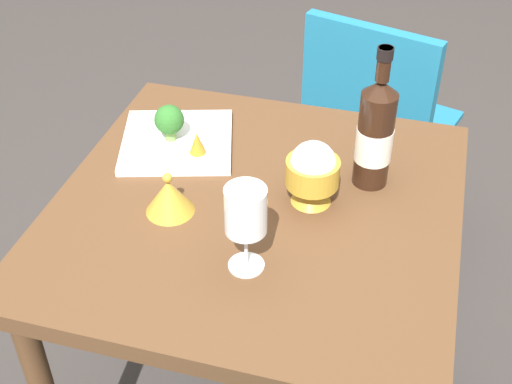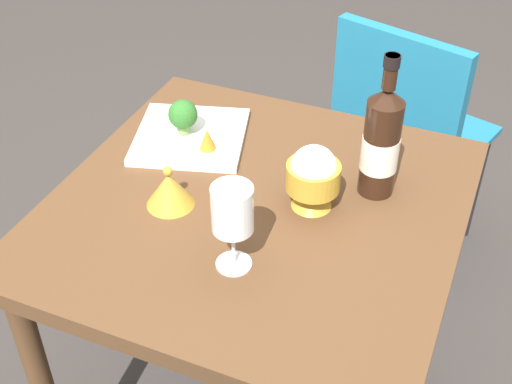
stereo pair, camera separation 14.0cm
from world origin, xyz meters
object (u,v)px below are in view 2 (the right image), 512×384
at_px(chair_near_window, 404,125).
at_px(rice_bowl, 313,176).
at_px(broccoli_floret, 183,115).
at_px(wine_glass, 232,211).
at_px(carrot_garnish_left, 207,139).
at_px(rice_bowl_lid, 169,189).
at_px(serving_plate, 190,136).
at_px(wine_bottle, 381,142).

xyz_separation_m(chair_near_window, rice_bowl, (0.05, 0.73, 0.29)).
bearing_deg(broccoli_floret, rice_bowl, 161.74).
bearing_deg(broccoli_floret, wine_glass, 129.45).
bearing_deg(carrot_garnish_left, broccoli_floret, -24.36).
bearing_deg(rice_bowl_lid, serving_plate, -72.68).
relative_size(wine_bottle, wine_glass, 1.76).
bearing_deg(chair_near_window, broccoli_floret, -107.39).
relative_size(rice_bowl, rice_bowl_lid, 1.42).
distance_m(chair_near_window, broccoli_floret, 0.79).
distance_m(wine_glass, rice_bowl_lid, 0.24).
relative_size(rice_bowl, broccoli_floret, 1.65).
bearing_deg(wine_glass, rice_bowl_lid, -30.30).
xyz_separation_m(rice_bowl_lid, serving_plate, (0.07, -0.23, -0.03)).
relative_size(wine_glass, carrot_garnish_left, 3.46).
distance_m(rice_bowl, rice_bowl_lid, 0.29).
relative_size(wine_bottle, serving_plate, 1.01).
distance_m(wine_glass, rice_bowl, 0.24).
relative_size(wine_glass, serving_plate, 0.58).
distance_m(chair_near_window, rice_bowl_lid, 0.93).
bearing_deg(serving_plate, carrot_garnish_left, 148.39).
xyz_separation_m(wine_glass, carrot_garnish_left, (0.20, -0.30, -0.09)).
bearing_deg(rice_bowl, wine_glass, 71.22).
bearing_deg(wine_glass, wine_bottle, -119.60).
xyz_separation_m(wine_bottle, serving_plate, (0.45, -0.02, -0.11)).
relative_size(chair_near_window, broccoli_floret, 9.91).
distance_m(rice_bowl_lid, broccoli_floret, 0.24).
xyz_separation_m(wine_glass, rice_bowl_lid, (0.19, -0.11, -0.09)).
distance_m(wine_bottle, carrot_garnish_left, 0.39).
height_order(wine_bottle, rice_bowl_lid, wine_bottle).
distance_m(wine_bottle, rice_bowl, 0.15).
bearing_deg(chair_near_window, serving_plate, -106.74).
relative_size(wine_glass, rice_bowl_lid, 1.79).
bearing_deg(chair_near_window, wine_bottle, -68.72).
xyz_separation_m(rice_bowl, rice_bowl_lid, (0.27, 0.11, -0.04)).
bearing_deg(broccoli_floret, wine_bottle, 177.90).
height_order(wine_bottle, broccoli_floret, wine_bottle).
height_order(rice_bowl_lid, carrot_garnish_left, rice_bowl_lid).
distance_m(serving_plate, carrot_garnish_left, 0.08).
height_order(chair_near_window, rice_bowl_lid, chair_near_window).
xyz_separation_m(serving_plate, carrot_garnish_left, (-0.07, 0.04, 0.03)).
relative_size(rice_bowl, carrot_garnish_left, 2.74).
xyz_separation_m(rice_bowl_lid, carrot_garnish_left, (0.01, -0.19, 0.00)).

